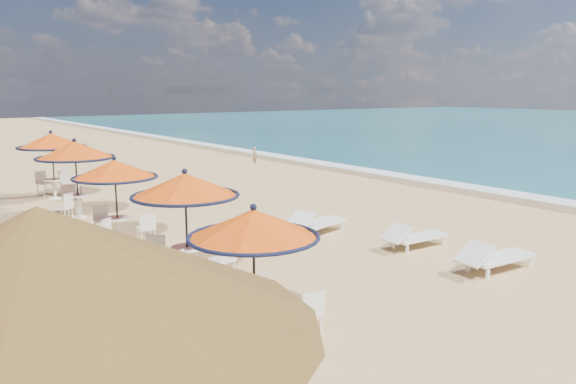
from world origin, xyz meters
name	(u,v)px	position (x,y,z in m)	size (l,w,h in m)	color
ground	(456,271)	(0.00, 0.00, 0.00)	(160.00, 160.00, 0.00)	tan
foam_strip	(403,177)	(9.30, 10.00, 0.00)	(1.20, 140.00, 0.04)	white
wetsand_band	(389,178)	(8.40, 10.00, 0.00)	(1.40, 140.00, 0.02)	olive
station_0	(255,240)	(-5.27, -0.16, 1.58)	(2.07, 2.07, 2.16)	black
station_1	(185,199)	(-4.93, 3.00, 1.69)	(2.22, 2.22, 2.31)	black
station_2	(115,180)	(-5.08, 6.65, 1.63)	(2.14, 2.21, 2.23)	black
station_3	(74,160)	(-5.08, 10.22, 1.79)	(2.35, 2.35, 2.45)	black
station_4	(53,149)	(-4.80, 13.81, 1.81)	(2.37, 2.45, 2.48)	black
lounger_near	(494,257)	(0.61, -0.50, 0.34)	(2.05, 0.76, 0.72)	white
lounger_mid	(414,236)	(0.64, 1.76, 0.31)	(1.87, 0.65, 0.66)	white
lounger_far	(315,223)	(-0.53, 4.22, 0.34)	(2.15, 1.16, 0.74)	white
palapa	(41,275)	(-9.01, -3.17, 2.58)	(4.03, 4.03, 3.08)	brown
person	(255,155)	(6.43, 17.93, 0.47)	(0.34, 0.23, 0.94)	#996F4E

